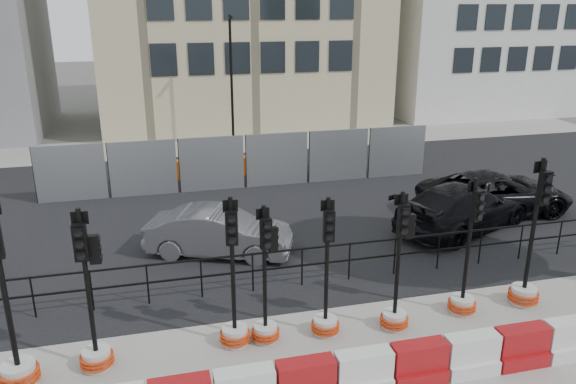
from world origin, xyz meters
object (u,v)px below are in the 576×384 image
object	(u,v)px
traffic_signal_h	(527,276)
car_c	(463,207)
traffic_signal_a	(15,350)
traffic_signal_d	(266,310)

from	to	relation	value
traffic_signal_h	car_c	world-z (taller)	traffic_signal_h
traffic_signal_a	traffic_signal_h	distance (m)	10.54
car_c	traffic_signal_a	bearing A→B (deg)	88.35
traffic_signal_a	car_c	bearing A→B (deg)	14.70
traffic_signal_a	traffic_signal_d	bearing A→B (deg)	-3.59
traffic_signal_a	traffic_signal_h	bearing A→B (deg)	-5.65
traffic_signal_h	car_c	bearing A→B (deg)	71.22
traffic_signal_d	car_c	bearing A→B (deg)	22.86
traffic_signal_h	traffic_signal_d	bearing A→B (deg)	174.17
traffic_signal_a	car_c	xyz separation A→B (m)	(11.54, 4.65, -0.04)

